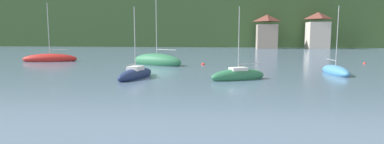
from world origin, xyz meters
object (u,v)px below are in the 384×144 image
(sailboat_mid_2, at_px, (136,74))
(mooring_buoy_mid, at_px, (203,65))
(sailboat_far_7, at_px, (157,61))
(sailboat_far_1, at_px, (335,71))
(shore_building_westcentral, at_px, (318,31))
(mooring_buoy_near, at_px, (364,64))
(shore_building_west, at_px, (267,32))
(sailboat_mid_9, at_px, (238,76))
(sailboat_far_3, at_px, (50,59))

(sailboat_mid_2, distance_m, mooring_buoy_mid, 15.43)
(sailboat_mid_2, bearing_deg, sailboat_far_7, 15.09)
(sailboat_far_1, bearing_deg, sailboat_far_7, -116.01)
(shore_building_westcentral, relative_size, mooring_buoy_near, 24.67)
(sailboat_mid_2, relative_size, mooring_buoy_near, 17.83)
(shore_building_westcentral, distance_m, sailboat_far_1, 60.76)
(sailboat_mid_2, distance_m, mooring_buoy_near, 35.03)
(shore_building_west, relative_size, sailboat_far_7, 0.90)
(sailboat_mid_2, bearing_deg, mooring_buoy_near, -46.37)
(sailboat_far_7, height_order, sailboat_mid_9, sailboat_far_7)
(shore_building_westcentral, height_order, sailboat_far_3, shore_building_westcentral)
(sailboat_far_3, height_order, mooring_buoy_mid, sailboat_far_3)
(sailboat_far_7, bearing_deg, mooring_buoy_mid, -145.99)
(mooring_buoy_mid, bearing_deg, sailboat_mid_9, -72.46)
(sailboat_far_3, bearing_deg, sailboat_mid_2, 124.66)
(sailboat_far_1, bearing_deg, shore_building_westcentral, 160.53)
(shore_building_westcentral, xyz_separation_m, sailboat_far_3, (-54.47, -47.34, -4.68))
(shore_building_west, xyz_separation_m, sailboat_far_7, (-21.66, -50.91, -4.26))
(sailboat_mid_2, distance_m, sailboat_far_7, 13.47)
(sailboat_mid_9, bearing_deg, shore_building_west, -127.16)
(sailboat_far_3, distance_m, mooring_buoy_mid, 25.17)
(mooring_buoy_near, bearing_deg, sailboat_mid_9, -136.42)
(sailboat_mid_9, relative_size, mooring_buoy_near, 17.76)
(sailboat_far_3, bearing_deg, shore_building_west, -143.86)
(sailboat_mid_9, xyz_separation_m, mooring_buoy_mid, (-4.52, 14.29, -0.38))
(shore_building_west, height_order, sailboat_far_7, sailboat_far_7)
(shore_building_west, relative_size, sailboat_far_1, 1.24)
(sailboat_far_1, distance_m, mooring_buoy_near, 15.46)
(sailboat_mid_9, height_order, mooring_buoy_mid, sailboat_mid_9)
(mooring_buoy_mid, bearing_deg, shore_building_west, 73.30)
(sailboat_far_1, height_order, sailboat_far_7, sailboat_far_7)
(shore_building_west, bearing_deg, sailboat_mid_2, -108.00)
(sailboat_mid_2, bearing_deg, shore_building_west, -6.10)
(sailboat_far_1, xyz_separation_m, sailboat_far_3, (-40.52, 11.61, 0.09))
(sailboat_mid_2, bearing_deg, sailboat_far_3, 60.16)
(shore_building_west, xyz_separation_m, mooring_buoy_mid, (-15.03, -50.10, -4.78))
(shore_building_west, bearing_deg, mooring_buoy_near, -79.07)
(sailboat_far_1, bearing_deg, sailboat_mid_2, -81.85)
(sailboat_far_7, height_order, mooring_buoy_near, sailboat_far_7)
(sailboat_far_3, bearing_deg, sailboat_far_7, 155.27)
(sailboat_far_7, xyz_separation_m, mooring_buoy_mid, (6.64, 0.81, -0.52))
(sailboat_mid_9, xyz_separation_m, mooring_buoy_near, (19.38, 18.45, -0.38))
(sailboat_far_1, distance_m, sailboat_mid_2, 22.07)
(shore_building_westcentral, height_order, mooring_buoy_mid, shore_building_westcentral)
(sailboat_mid_2, height_order, mooring_buoy_near, sailboat_mid_2)
(shore_building_west, height_order, sailboat_mid_2, shore_building_west)
(sailboat_far_1, xyz_separation_m, mooring_buoy_near, (8.40, 12.97, -0.31))
(sailboat_far_7, height_order, mooring_buoy_mid, sailboat_far_7)
(mooring_buoy_mid, bearing_deg, sailboat_far_3, 173.61)
(mooring_buoy_near, bearing_deg, mooring_buoy_mid, -170.13)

